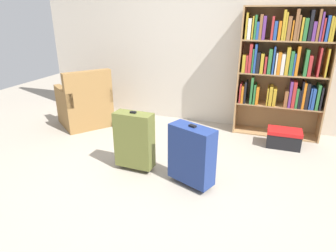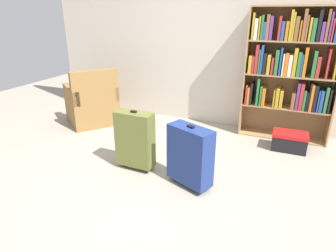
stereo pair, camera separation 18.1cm
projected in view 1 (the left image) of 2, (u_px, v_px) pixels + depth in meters
ground_plane at (163, 187)px, 3.01m from camera, size 9.90×9.90×0.00m
back_wall at (211, 40)px, 4.38m from camera, size 5.66×0.10×2.60m
bookshelf at (283, 66)px, 3.96m from camera, size 1.18×0.33×1.77m
armchair at (85, 106)px, 4.57m from camera, size 0.98×0.98×0.90m
mug at (115, 124)px, 4.57m from camera, size 0.12×0.08×0.10m
storage_box at (284, 138)px, 3.87m from camera, size 0.43×0.28×0.24m
suitcase_olive at (134, 140)px, 3.23m from camera, size 0.44×0.20×0.70m
suitcase_navy_blue at (192, 155)px, 2.93m from camera, size 0.51×0.37×0.67m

